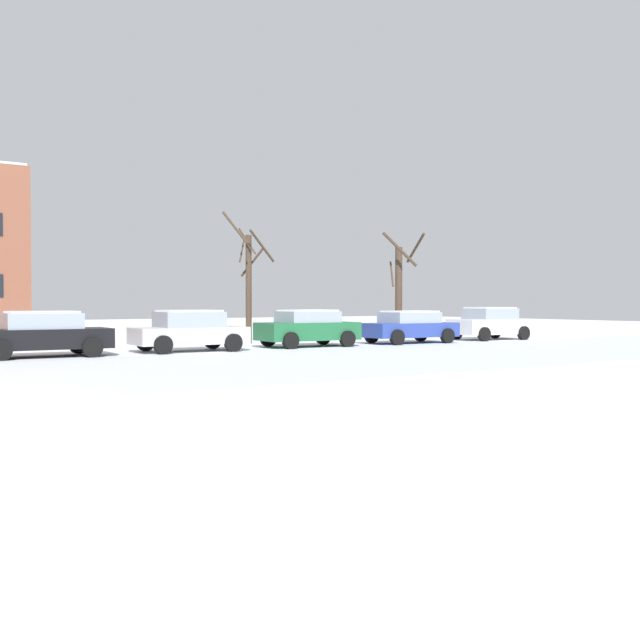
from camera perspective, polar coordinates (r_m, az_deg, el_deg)
name	(u,v)px	position (r m, az deg, el deg)	size (l,w,h in m)	color
parked_car_black	(42,334)	(25.25, -20.54, -0.99)	(4.20, 2.16, 1.47)	black
parked_car_silver	(189,331)	(26.78, -10.01, -0.80)	(4.01, 2.17, 1.47)	silver
parked_car_green	(308,328)	(29.16, -0.95, -0.60)	(3.96, 2.14, 1.45)	#1E6038
parked_car_blue	(409,326)	(31.95, 6.88, -0.50)	(4.17, 2.12, 1.39)	#283D93
parked_car_white	(490,323)	(35.50, 12.89, -0.24)	(3.87, 2.16, 1.52)	white
tree_far_mid	(400,287)	(35.59, 6.13, 2.55)	(2.32, 1.86, 5.05)	#423326
tree_far_right	(249,281)	(31.61, -5.50, 3.01)	(2.00, 1.77, 5.59)	#423326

